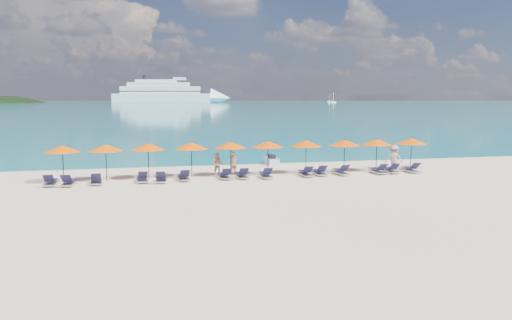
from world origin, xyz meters
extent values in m
plane|color=beige|center=(0.00, 0.00, 0.00)|extent=(1400.00, 1400.00, 0.00)
cube|color=#1FA9B2|center=(0.00, 660.00, 0.01)|extent=(1600.00, 1300.00, 0.01)
ellipsoid|color=black|center=(-150.00, 560.00, -35.00)|extent=(162.00, 126.00, 85.50)
cube|color=white|center=(21.45, 573.91, 5.22)|extent=(116.28, 49.91, 10.44)
cone|color=white|center=(87.98, 556.05, 5.22)|extent=(28.13, 28.13, 22.96)
cube|color=white|center=(19.44, 574.45, 14.61)|extent=(93.30, 40.94, 8.35)
cube|color=white|center=(17.42, 574.99, 20.87)|extent=(72.80, 33.57, 5.22)
cube|color=white|center=(15.40, 575.53, 25.05)|extent=(49.81, 24.59, 3.65)
cube|color=black|center=(19.44, 574.45, 13.05)|extent=(94.46, 41.44, 0.94)
cube|color=black|center=(19.44, 574.45, 16.70)|extent=(92.14, 40.44, 0.94)
cylinder|color=black|center=(1.49, 579.26, 29.22)|extent=(4.59, 4.59, 5.74)
cube|color=white|center=(202.51, 490.39, 0.83)|extent=(6.23, 2.08, 1.66)
cylinder|color=white|center=(202.51, 490.39, 6.23)|extent=(0.37, 0.37, 10.39)
cube|color=white|center=(232.57, 577.42, 0.80)|extent=(5.98, 1.99, 1.59)
cylinder|color=white|center=(232.57, 577.42, 5.98)|extent=(0.36, 0.36, 9.96)
cube|color=silver|center=(2.70, 9.46, 0.26)|extent=(0.79, 2.07, 0.47)
cube|color=black|center=(2.70, 9.29, 0.60)|extent=(0.44, 0.86, 0.30)
cylinder|color=black|center=(2.70, 9.97, 0.73)|extent=(0.47, 0.05, 0.05)
imported|color=tan|center=(-0.97, 5.41, 0.76)|extent=(0.64, 0.53, 1.51)
imported|color=tan|center=(-2.08, 5.10, 0.74)|extent=(0.83, 0.70, 1.49)
imported|color=tan|center=(9.88, 3.95, 0.92)|extent=(1.31, 0.97, 1.84)
cylinder|color=black|center=(-11.41, 4.40, 1.10)|extent=(0.05, 0.05, 2.20)
cone|color=#FA5300|center=(-11.41, 4.40, 2.02)|extent=(2.10, 2.10, 0.42)
sphere|color=black|center=(-11.41, 4.40, 2.24)|extent=(0.08, 0.08, 0.08)
cylinder|color=black|center=(-8.96, 4.49, 1.10)|extent=(0.05, 0.05, 2.20)
cone|color=#FA5300|center=(-8.96, 4.49, 2.02)|extent=(2.10, 2.10, 0.42)
sphere|color=black|center=(-8.96, 4.49, 2.24)|extent=(0.08, 0.08, 0.08)
cylinder|color=black|center=(-6.46, 4.69, 1.10)|extent=(0.05, 0.05, 2.20)
cone|color=#FA5300|center=(-6.46, 4.69, 2.02)|extent=(2.10, 2.10, 0.42)
sphere|color=black|center=(-6.46, 4.69, 2.24)|extent=(0.08, 0.08, 0.08)
cylinder|color=black|center=(-3.80, 4.61, 1.10)|extent=(0.05, 0.05, 2.20)
cone|color=#FA5300|center=(-3.80, 4.61, 2.02)|extent=(2.10, 2.10, 0.42)
sphere|color=black|center=(-3.80, 4.61, 2.24)|extent=(0.08, 0.08, 0.08)
cylinder|color=black|center=(-1.28, 4.59, 1.10)|extent=(0.05, 0.05, 2.20)
cone|color=#FA5300|center=(-1.28, 4.59, 2.02)|extent=(2.10, 2.10, 0.42)
sphere|color=black|center=(-1.28, 4.59, 2.24)|extent=(0.08, 0.08, 0.08)
cylinder|color=black|center=(1.16, 4.53, 1.10)|extent=(0.05, 0.05, 2.20)
cone|color=#FA5300|center=(1.16, 4.53, 2.02)|extent=(2.10, 2.10, 0.42)
sphere|color=black|center=(1.16, 4.53, 2.24)|extent=(0.08, 0.08, 0.08)
cylinder|color=black|center=(3.77, 4.53, 1.10)|extent=(0.05, 0.05, 2.20)
cone|color=#FA5300|center=(3.77, 4.53, 2.02)|extent=(2.10, 2.10, 0.42)
sphere|color=black|center=(3.77, 4.53, 2.24)|extent=(0.08, 0.08, 0.08)
cylinder|color=black|center=(6.46, 4.45, 1.10)|extent=(0.05, 0.05, 2.20)
cone|color=#FA5300|center=(6.46, 4.45, 2.02)|extent=(2.10, 2.10, 0.42)
sphere|color=black|center=(6.46, 4.45, 2.24)|extent=(0.08, 0.08, 0.08)
cylinder|color=black|center=(8.82, 4.43, 1.10)|extent=(0.05, 0.05, 2.20)
cone|color=#FA5300|center=(8.82, 4.43, 2.02)|extent=(2.10, 2.10, 0.42)
sphere|color=black|center=(8.82, 4.43, 2.24)|extent=(0.08, 0.08, 0.08)
cylinder|color=black|center=(11.51, 4.54, 1.10)|extent=(0.05, 0.05, 2.20)
cone|color=#FA5300|center=(11.51, 4.54, 2.02)|extent=(2.10, 2.10, 0.42)
sphere|color=black|center=(11.51, 4.54, 2.24)|extent=(0.08, 0.08, 0.08)
cube|color=silver|center=(-12.00, 3.43, 0.14)|extent=(0.64, 1.71, 0.06)
cube|color=#191736|center=(-12.00, 3.68, 0.30)|extent=(0.56, 1.11, 0.04)
cube|color=#191736|center=(-12.00, 2.88, 0.55)|extent=(0.56, 0.54, 0.43)
cube|color=silver|center=(-10.98, 3.16, 0.14)|extent=(0.79, 1.75, 0.06)
cube|color=#191736|center=(-10.95, 3.41, 0.30)|extent=(0.66, 1.15, 0.04)
cube|color=#191736|center=(-11.03, 2.61, 0.55)|extent=(0.60, 0.59, 0.43)
cube|color=silver|center=(-9.49, 3.31, 0.14)|extent=(0.74, 1.74, 0.06)
cube|color=#191736|center=(-9.51, 3.56, 0.30)|extent=(0.63, 1.14, 0.04)
cube|color=#191736|center=(-9.45, 2.76, 0.55)|extent=(0.59, 0.57, 0.43)
cube|color=silver|center=(-6.87, 3.48, 0.14)|extent=(0.74, 1.74, 0.06)
cube|color=#191736|center=(-6.89, 3.73, 0.30)|extent=(0.63, 1.14, 0.04)
cube|color=#191736|center=(-6.83, 2.93, 0.55)|extent=(0.59, 0.57, 0.43)
cube|color=silver|center=(-5.77, 3.19, 0.14)|extent=(0.78, 1.75, 0.06)
cube|color=#191736|center=(-5.75, 3.43, 0.30)|extent=(0.65, 1.15, 0.04)
cube|color=#191736|center=(-5.82, 2.64, 0.55)|extent=(0.60, 0.59, 0.43)
cube|color=silver|center=(-4.43, 3.52, 0.14)|extent=(0.73, 1.74, 0.06)
cube|color=#191736|center=(-4.44, 3.77, 0.30)|extent=(0.62, 1.13, 0.04)
cube|color=#191736|center=(-4.39, 2.97, 0.55)|extent=(0.58, 0.57, 0.43)
cube|color=silver|center=(-1.90, 3.53, 0.14)|extent=(0.73, 1.74, 0.06)
cube|color=#191736|center=(-1.91, 3.78, 0.30)|extent=(0.62, 1.13, 0.04)
cube|color=#191736|center=(-1.86, 2.98, 0.55)|extent=(0.58, 0.57, 0.43)
cube|color=silver|center=(-0.80, 3.49, 0.14)|extent=(0.65, 1.71, 0.06)
cube|color=#191736|center=(-0.80, 3.74, 0.30)|extent=(0.57, 1.11, 0.04)
cube|color=#191736|center=(-0.79, 2.94, 0.55)|extent=(0.56, 0.55, 0.43)
cube|color=silver|center=(0.68, 3.27, 0.14)|extent=(0.66, 1.71, 0.06)
cube|color=#191736|center=(0.69, 3.52, 0.30)|extent=(0.58, 1.11, 0.04)
cube|color=#191736|center=(0.67, 2.72, 0.55)|extent=(0.56, 0.55, 0.43)
cube|color=silver|center=(3.34, 3.38, 0.14)|extent=(0.65, 1.71, 0.06)
cube|color=#191736|center=(3.35, 3.63, 0.30)|extent=(0.57, 1.11, 0.04)
cube|color=#191736|center=(3.34, 2.83, 0.55)|extent=(0.56, 0.55, 0.43)
cube|color=silver|center=(4.36, 3.53, 0.14)|extent=(0.69, 1.73, 0.06)
cube|color=#191736|center=(4.37, 3.78, 0.30)|extent=(0.60, 1.12, 0.04)
cube|color=#191736|center=(4.34, 2.98, 0.55)|extent=(0.57, 0.56, 0.43)
cube|color=silver|center=(5.80, 3.45, 0.14)|extent=(0.70, 1.73, 0.06)
cube|color=#191736|center=(5.79, 3.70, 0.30)|extent=(0.60, 1.13, 0.04)
cube|color=#191736|center=(5.83, 2.90, 0.55)|extent=(0.58, 0.56, 0.43)
cube|color=silver|center=(8.39, 3.31, 0.14)|extent=(0.74, 1.74, 0.06)
cube|color=#191736|center=(8.37, 3.56, 0.30)|extent=(0.63, 1.14, 0.04)
cube|color=#191736|center=(8.43, 2.77, 0.55)|extent=(0.59, 0.58, 0.43)
cube|color=silver|center=(9.38, 3.40, 0.14)|extent=(0.76, 1.75, 0.06)
cube|color=#191736|center=(9.41, 3.65, 0.30)|extent=(0.64, 1.14, 0.04)
cube|color=#191736|center=(9.34, 2.85, 0.55)|extent=(0.59, 0.58, 0.43)
cube|color=silver|center=(10.83, 3.36, 0.14)|extent=(0.67, 1.72, 0.06)
cube|color=#191736|center=(10.82, 3.61, 0.30)|extent=(0.58, 1.11, 0.04)
cube|color=#191736|center=(10.85, 2.81, 0.55)|extent=(0.56, 0.55, 0.43)
camera|label=1|loc=(-7.01, -26.67, 4.98)|focal=35.00mm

